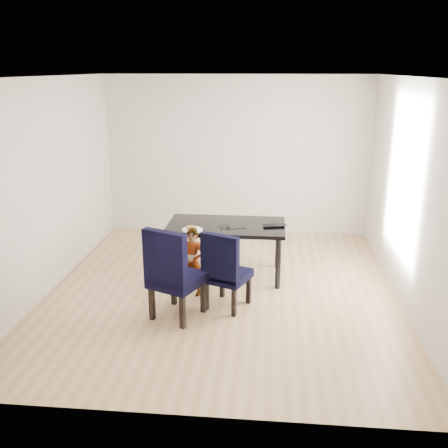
# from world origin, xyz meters

# --- Properties ---
(floor) EXTENTS (4.50, 5.00, 0.01)m
(floor) POSITION_xyz_m (0.00, 0.00, -0.01)
(floor) COLOR tan
(floor) RESTS_ON ground
(ceiling) EXTENTS (4.50, 5.00, 0.01)m
(ceiling) POSITION_xyz_m (0.00, 0.00, 2.71)
(ceiling) COLOR white
(ceiling) RESTS_ON wall_back
(wall_back) EXTENTS (4.50, 0.01, 2.70)m
(wall_back) POSITION_xyz_m (0.00, 2.50, 1.35)
(wall_back) COLOR silver
(wall_back) RESTS_ON ground
(wall_front) EXTENTS (4.50, 0.01, 2.70)m
(wall_front) POSITION_xyz_m (0.00, -2.50, 1.35)
(wall_front) COLOR silver
(wall_front) RESTS_ON ground
(wall_left) EXTENTS (0.01, 5.00, 2.70)m
(wall_left) POSITION_xyz_m (-2.25, 0.00, 1.35)
(wall_left) COLOR white
(wall_left) RESTS_ON ground
(wall_right) EXTENTS (0.01, 5.00, 2.70)m
(wall_right) POSITION_xyz_m (2.25, 0.00, 1.35)
(wall_right) COLOR silver
(wall_right) RESTS_ON ground
(dining_table) EXTENTS (1.60, 0.90, 0.75)m
(dining_table) POSITION_xyz_m (0.00, 0.50, 0.38)
(dining_table) COLOR black
(dining_table) RESTS_ON floor
(chair_left) EXTENTS (0.71, 0.72, 1.11)m
(chair_left) POSITION_xyz_m (-0.45, -0.75, 0.56)
(chair_left) COLOR black
(chair_left) RESTS_ON floor
(chair_right) EXTENTS (0.63, 0.64, 0.98)m
(chair_right) POSITION_xyz_m (0.11, -0.45, 0.49)
(chair_right) COLOR black
(chair_right) RESTS_ON floor
(child) EXTENTS (0.38, 0.31, 0.89)m
(child) POSITION_xyz_m (-0.37, -0.15, 0.44)
(child) COLOR orange
(child) RESTS_ON floor
(plate) EXTENTS (0.36, 0.36, 0.02)m
(plate) POSITION_xyz_m (-0.42, 0.20, 0.76)
(plate) COLOR white
(plate) RESTS_ON dining_table
(sandwich) EXTENTS (0.15, 0.08, 0.06)m
(sandwich) POSITION_xyz_m (-0.43, 0.19, 0.79)
(sandwich) COLOR #B16E3F
(sandwich) RESTS_ON plate
(laptop) EXTENTS (0.36, 0.27, 0.03)m
(laptop) POSITION_xyz_m (0.65, 0.51, 0.76)
(laptop) COLOR black
(laptop) RESTS_ON dining_table
(cable_tangle) EXTENTS (0.13, 0.13, 0.01)m
(cable_tangle) POSITION_xyz_m (0.00, 0.30, 0.75)
(cable_tangle) COLOR black
(cable_tangle) RESTS_ON dining_table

